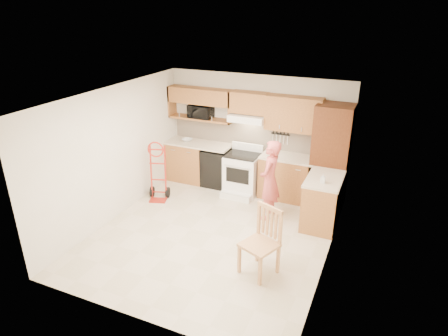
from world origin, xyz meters
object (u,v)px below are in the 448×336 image
Objects in this scene: hand_truck at (157,174)px; range at (242,171)px; dining_chair at (259,243)px; person at (270,180)px; microwave at (201,111)px.

range is at bearing 14.66° from hand_truck.
hand_truck is 1.07× the size of dining_chair.
hand_truck is 3.11m from dining_chair.
person is 1.35× the size of hand_truck.
microwave is 1.62m from range.
hand_truck reaches higher than range.
range is (1.12, -0.34, -1.12)m from microwave.
person is at bearing -41.28° from range.
person is (1.97, -1.09, -0.86)m from microwave.
hand_truck is at bearing -83.56° from person.
microwave is 0.51× the size of range.
hand_truck is at bearing -147.44° from range.
person is 1.45× the size of dining_chair.
microwave reaches higher than dining_chair.
person reaches higher than hand_truck.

